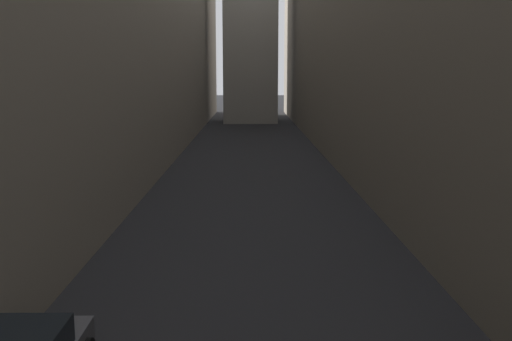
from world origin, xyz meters
TOP-DOWN VIEW (x-y plane):
  - ground_plane at (0.00, 48.00)m, footprint 264.00×264.00m
  - building_block_left at (-11.93, 50.00)m, footprint 12.85×108.00m
  - building_block_right at (12.40, 50.00)m, footprint 13.80×108.00m

SIDE VIEW (x-z plane):
  - ground_plane at x=0.00m, z-range 0.00..0.00m
  - building_block_right at x=12.40m, z-range 0.00..20.13m
  - building_block_left at x=-11.93m, z-range 0.00..21.79m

